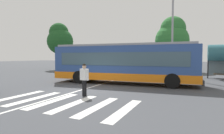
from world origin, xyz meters
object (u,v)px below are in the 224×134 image
at_px(parked_car_blue, 137,66).
at_px(parked_car_charcoal, 121,65).
at_px(background_tree_left, 60,39).
at_px(city_transit_bus, 123,63).
at_px(parked_car_teal, 156,66).
at_px(twin_arm_street_lamp, 173,19).
at_px(background_tree_right, 172,37).
at_px(parked_car_black, 174,67).
at_px(pedestrian_crossing_street, 84,78).

bearing_deg(parked_car_blue, parked_car_charcoal, 172.89).
height_order(parked_car_blue, background_tree_left, background_tree_left).
bearing_deg(city_transit_bus, background_tree_left, 144.72).
distance_m(parked_car_teal, twin_arm_street_lamp, 8.75).
distance_m(parked_car_blue, parked_car_teal, 2.79).
bearing_deg(twin_arm_street_lamp, background_tree_right, 96.21).
relative_size(twin_arm_street_lamp, background_tree_right, 1.20).
distance_m(parked_car_black, background_tree_right, 4.83).
distance_m(background_tree_left, background_tree_right, 17.84).
distance_m(pedestrian_crossing_street, parked_car_charcoal, 19.09).
xyz_separation_m(city_transit_bus, parked_car_blue, (-2.71, 12.88, -0.82)).
relative_size(background_tree_left, background_tree_right, 0.96).
height_order(parked_car_teal, background_tree_left, background_tree_left).
xyz_separation_m(pedestrian_crossing_street, parked_car_black, (2.86, 18.00, -0.20)).
relative_size(parked_car_charcoal, background_tree_left, 0.60).
distance_m(city_transit_bus, parked_car_charcoal, 14.28).
height_order(parked_car_black, background_tree_left, background_tree_left).
bearing_deg(twin_arm_street_lamp, parked_car_teal, 113.74).
distance_m(city_transit_bus, background_tree_left, 19.13).
bearing_deg(background_tree_right, parked_car_teal, -133.91).
relative_size(pedestrian_crossing_street, background_tree_left, 0.22).
bearing_deg(parked_car_blue, parked_car_black, -0.83).
bearing_deg(parked_car_blue, background_tree_left, -170.93).
bearing_deg(pedestrian_crossing_street, parked_car_black, 80.97).
bearing_deg(parked_car_black, pedestrian_crossing_street, -99.03).
xyz_separation_m(city_transit_bus, background_tree_left, (-15.36, 10.87, 3.50)).
bearing_deg(twin_arm_street_lamp, parked_car_blue, 131.79).
bearing_deg(pedestrian_crossing_street, background_tree_left, 133.23).
distance_m(parked_car_teal, parked_car_black, 2.54).
xyz_separation_m(parked_car_black, background_tree_right, (-0.61, 2.23, 4.24)).
bearing_deg(parked_car_teal, city_transit_bus, -90.32).
xyz_separation_m(city_transit_bus, parked_car_teal, (0.07, 13.05, -0.82)).
bearing_deg(city_transit_bus, parked_car_blue, 101.88).
bearing_deg(parked_car_blue, city_transit_bus, -78.12).
xyz_separation_m(city_transit_bus, pedestrian_crossing_street, (-0.26, -5.19, -0.62)).
height_order(pedestrian_crossing_street, parked_car_blue, pedestrian_crossing_street).
relative_size(parked_car_black, background_tree_right, 0.58).
xyz_separation_m(parked_car_teal, parked_car_black, (2.52, -0.24, 0.00)).
bearing_deg(background_tree_right, pedestrian_crossing_street, -96.36).
height_order(pedestrian_crossing_street, parked_car_teal, pedestrian_crossing_street).
xyz_separation_m(twin_arm_street_lamp, background_tree_right, (-0.92, 8.45, -0.94)).
distance_m(parked_car_blue, parked_car_black, 5.31).
bearing_deg(parked_car_blue, background_tree_right, 24.64).
xyz_separation_m(pedestrian_crossing_street, parked_car_blue, (-2.45, 18.07, -0.20)).
distance_m(parked_car_teal, background_tree_left, 16.17).
xyz_separation_m(parked_car_blue, background_tree_right, (4.70, 2.16, 4.24)).
xyz_separation_m(pedestrian_crossing_street, parked_car_teal, (0.34, 18.24, -0.20)).
bearing_deg(twin_arm_street_lamp, city_transit_bus, -113.82).
relative_size(city_transit_bus, parked_car_black, 2.42).
height_order(parked_car_blue, background_tree_right, background_tree_right).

